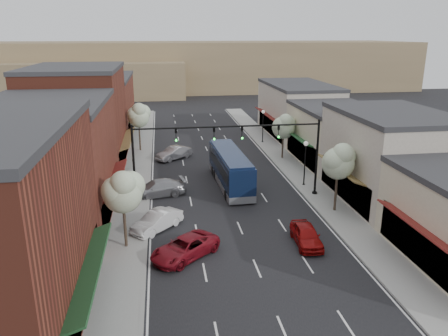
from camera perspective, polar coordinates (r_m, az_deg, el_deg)
name	(u,v)px	position (r m, az deg, el deg)	size (l,w,h in m)	color
ground	(245,240)	(31.63, 2.75, -9.35)	(160.00, 160.00, 0.00)	black
sidewalk_left	(137,168)	(48.42, -11.29, -0.02)	(2.80, 73.00, 0.15)	gray
sidewalk_right	(286,162)	(50.31, 8.16, 0.80)	(2.80, 73.00, 0.15)	gray
curb_left	(150,168)	(48.36, -9.64, 0.05)	(0.25, 73.00, 0.17)	gray
curb_right	(275,162)	(49.94, 6.62, 0.74)	(0.25, 73.00, 0.17)	gray
bldg_left_midnear	(49,162)	(36.11, -21.87, 0.72)	(10.14, 14.10, 9.40)	brown
bldg_left_midfar	(79,119)	(49.31, -18.40, 6.13)	(10.14, 14.10, 10.90)	maroon
bldg_left_far	(99,106)	(65.10, -15.99, 7.73)	(10.14, 18.10, 8.40)	brown
bldg_right_midnear	(389,157)	(40.19, 20.71, 1.33)	(9.14, 12.10, 7.90)	#B9AE9F
bldg_right_midfar	(334,135)	(50.83, 14.23, 4.21)	(9.14, 12.10, 6.40)	beige
bldg_right_far	(297,110)	(63.65, 9.54, 7.50)	(9.14, 16.10, 7.40)	#B9AE9F
hill_far	(180,66)	(118.16, -5.73, 13.17)	(120.00, 30.00, 12.00)	#7A6647
hill_near	(74,79)	(108.00, -18.98, 10.91)	(50.00, 20.00, 8.00)	#7A6647
signal_mast_right	(291,147)	(38.64, 8.80, 2.75)	(8.22, 0.46, 7.00)	black
signal_mast_left	(162,152)	(36.99, -8.11, 2.13)	(8.22, 0.46, 7.00)	black
tree_right_near	(339,160)	(35.94, 14.82, 0.99)	(2.85, 2.65, 5.95)	#47382B
tree_right_far	(284,126)	(50.70, 7.84, 5.51)	(2.85, 2.65, 5.43)	#47382B
tree_left_near	(123,190)	(29.54, -13.05, -2.87)	(2.85, 2.65, 5.69)	#47382B
tree_left_far	(139,115)	(54.60, -11.07, 6.83)	(2.85, 2.65, 6.13)	#47382B
lamp_post_near	(305,156)	(42.01, 10.57, 1.55)	(0.44, 0.44, 4.44)	black
lamp_post_far	(263,121)	(58.40, 5.12, 6.15)	(0.44, 0.44, 4.44)	black
coach_bus	(230,168)	(41.87, 0.82, 0.01)	(2.83, 11.04, 3.35)	#0D1A37
red_hatchback	(306,235)	(31.22, 10.69, -8.59)	(1.66, 4.13, 1.41)	maroon
parked_car_a	(185,248)	(29.15, -5.14, -10.34)	(2.27, 4.93, 1.37)	maroon
parked_car_b	(157,221)	(33.18, -8.75, -6.86)	(1.52, 4.35, 1.43)	silver
parked_car_c	(157,188)	(39.84, -8.74, -2.63)	(2.10, 5.15, 1.50)	gray
parked_car_e	(174,153)	(51.31, -6.55, 1.96)	(1.57, 4.50, 1.48)	#A3A2A7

